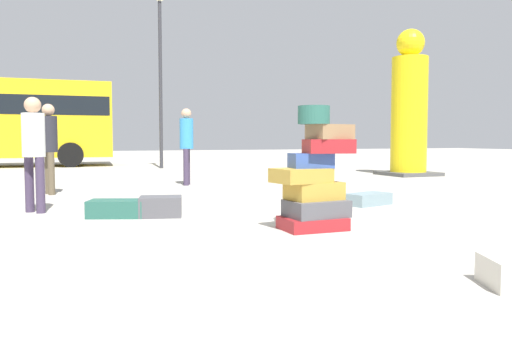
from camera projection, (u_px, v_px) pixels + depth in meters
The scene contains 10 objects.
ground_plane at pixel (320, 227), 5.71m from camera, with size 80.00×80.00×0.00m, color #ADA89E.
suitcase_tower at pixel (315, 179), 5.58m from camera, with size 0.94×0.57×1.38m.
suitcase_charcoal_white_trunk at pixel (161, 207), 6.51m from camera, with size 0.54×0.40×0.26m, color #4C4C51.
suitcase_teal_left_side at pixel (117, 209), 6.46m from camera, with size 0.72×0.39×0.22m, color #26594C.
suitcase_slate_upright_blue at pixel (368, 199), 7.64m from camera, with size 0.71×0.37×0.19m, color gray.
person_bearded_onlooker at pixel (34, 144), 6.81m from camera, with size 0.30×0.30×1.59m.
person_tourist_with_camera at pixel (49, 141), 9.08m from camera, with size 0.30×0.33×1.66m.
person_passerby_in_red at pixel (187, 140), 10.95m from camera, with size 0.30×0.32×1.69m.
yellow_dummy_statue at pixel (409, 111), 13.88m from camera, with size 1.38×1.38×4.07m.
lamp_post at pixel (160, 53), 17.17m from camera, with size 0.36×0.36×6.11m.
Camera 1 is at (-2.74, -5.01, 1.01)m, focal length 34.83 mm.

